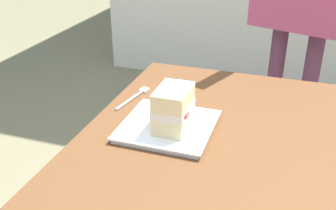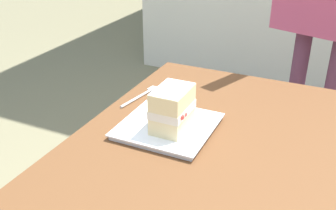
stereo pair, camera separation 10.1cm
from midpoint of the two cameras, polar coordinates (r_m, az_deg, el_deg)
The scene contains 3 objects.
dessert_plate at distance 1.04m, azimuth -2.78°, elevation -3.18°, with size 0.24×0.24×0.02m.
cake_slice at distance 0.99m, azimuth -2.16°, elevation -0.59°, with size 0.12×0.09×0.11m.
dessert_fork at distance 1.22m, azimuth -7.23°, elevation 1.15°, with size 0.17×0.04×0.01m.
Camera 1 is at (0.66, 0.07, 1.22)m, focal length 42.27 mm.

